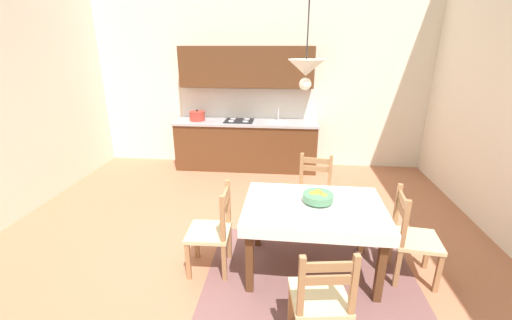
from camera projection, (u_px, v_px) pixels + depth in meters
The scene contains 11 objects.
ground_plane at pixel (235, 264), 3.60m from camera, with size 6.66×6.90×0.10m, color #AD6B4C.
wall_back at pixel (260, 56), 5.91m from camera, with size 6.66×0.12×4.05m, color silver.
area_rug at pixel (310, 275), 3.34m from camera, with size 2.10×1.60×0.01m, color brown.
kitchen_cabinetry at pixel (246, 123), 6.01m from camera, with size 2.60×0.63×2.20m.
dining_table at pixel (313, 216), 3.22m from camera, with size 1.38×0.97×0.75m.
dining_chair_window_side at pixel (412, 238), 3.18m from camera, with size 0.46×0.46×0.93m.
dining_chair_tv_side at pixel (213, 231), 3.30m from camera, with size 0.43×0.43×0.93m.
dining_chair_camera_side at pixel (321, 300), 2.42m from camera, with size 0.47×0.47×0.93m.
dining_chair_kitchen_side at pixel (314, 194), 4.12m from camera, with size 0.47×0.47×0.93m.
fruit_bowl at pixel (318, 197), 3.21m from camera, with size 0.30×0.30×0.12m.
pendant_lamp at pixel (306, 69), 2.85m from camera, with size 0.32×0.32×0.80m.
Camera 1 is at (0.52, -2.97, 2.23)m, focal length 22.93 mm.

